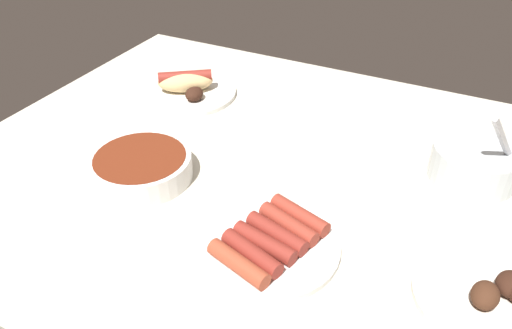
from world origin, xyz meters
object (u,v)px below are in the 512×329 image
bowl_coleslaw (475,162)px  plate_sausages (271,243)px  plate_hotdog_assembled (186,88)px  plate_grilled_meat (493,296)px  bowl_chili (141,166)px

bowl_coleslaw → plate_sausages: bowl_coleslaw is taller
bowl_coleslaw → plate_hotdog_assembled: size_ratio=0.70×
plate_grilled_meat → bowl_chili: (-56.84, 1.70, 1.39)cm
bowl_coleslaw → plate_grilled_meat: 27.60cm
plate_hotdog_assembled → plate_grilled_meat: plate_hotdog_assembled is taller
plate_hotdog_assembled → plate_sausages: plate_hotdog_assembled is taller
plate_hotdog_assembled → bowl_chili: (9.92, -29.33, 0.56)cm
plate_hotdog_assembled → bowl_chili: 30.97cm
plate_hotdog_assembled → plate_grilled_meat: (66.76, -31.03, -0.83)cm
bowl_coleslaw → plate_grilled_meat: bowl_coleslaw is taller
plate_grilled_meat → bowl_chili: bearing=178.3°
bowl_chili → plate_grilled_meat: bearing=-1.7°
plate_grilled_meat → bowl_chili: 56.88cm
plate_grilled_meat → plate_sausages: bearing=-171.8°
plate_hotdog_assembled → plate_grilled_meat: size_ratio=1.13×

